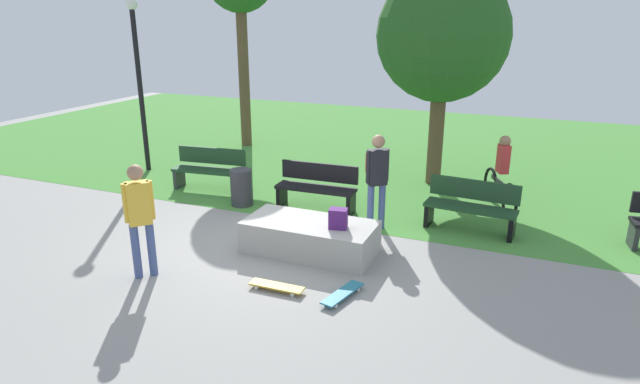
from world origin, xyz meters
The scene contains 15 objects.
ground_plane centered at (0.00, 0.00, 0.00)m, with size 28.00×28.00×0.00m, color gray.
grass_lawn centered at (0.00, 7.57, 0.00)m, with size 26.60×12.86×0.01m, color #478C38.
concrete_ledge centered at (0.71, -0.02, 0.26)m, with size 2.12×1.02×0.53m, color #A8A59E.
backpack_on_ledge centered at (1.23, -0.09, 0.69)m, with size 0.28×0.20×0.32m, color #4C1E66.
skater_performing_trick centered at (-1.21, -1.74, 1.01)m, with size 0.36×0.37×1.73m.
skateboard_by_ledge centered at (0.79, -1.39, 0.06)m, with size 0.80×0.21×0.08m.
skateboard_spare centered at (1.73, -1.22, 0.06)m, with size 0.38×0.82×0.08m.
park_bench_near_lamppost centered at (-2.67, 2.18, 0.48)m, with size 1.64×0.65×0.91m.
park_bench_by_oak centered at (3.00, 1.94, 0.48)m, with size 1.63×0.61×0.91m.
park_bench_center_lawn centered at (0.01, 1.91, 0.48)m, with size 1.62×0.53×0.91m.
tree_leaning_ash centered at (1.81, 4.55, 3.26)m, with size 2.83×2.83×4.70m.
lamp_post centered at (-4.98, 2.88, 2.49)m, with size 0.28×0.28×4.07m.
trash_bin centered at (-1.49, 1.53, 0.38)m, with size 0.45×0.45×0.75m, color #333338.
pedestrian_with_backpack centered at (1.39, 1.38, 1.05)m, with size 0.44×0.45×1.74m.
cyclist_on_bicycle centered at (3.37, 3.35, 0.63)m, with size 0.81×1.68×1.52m.
Camera 1 is at (3.98, -7.43, 3.75)m, focal length 30.24 mm.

